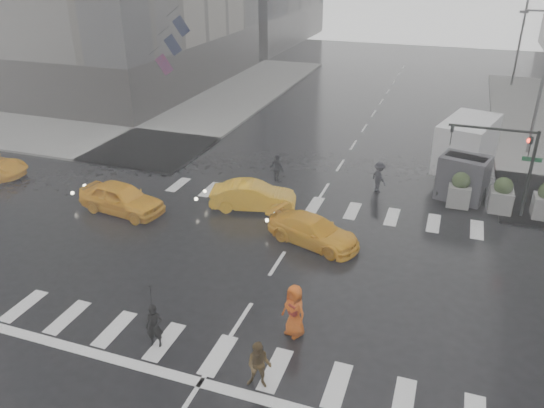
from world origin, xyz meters
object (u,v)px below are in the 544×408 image
at_px(pedestrian_orange, 294,311).
at_px(box_truck, 466,153).
at_px(taxi_mid, 253,196).
at_px(traffic_signal_pole, 511,155).
at_px(taxi_front, 122,198).
at_px(pedestrian_brown, 259,365).

xyz_separation_m(pedestrian_orange, box_truck, (5.07, 15.74, 0.86)).
height_order(taxi_mid, box_truck, box_truck).
bearing_deg(traffic_signal_pole, taxi_front, -161.52).
xyz_separation_m(pedestrian_brown, taxi_front, (-10.72, 8.80, -0.03)).
xyz_separation_m(taxi_mid, box_truck, (9.97, 7.04, 1.14)).
height_order(pedestrian_brown, box_truck, box_truck).
height_order(pedestrian_brown, pedestrian_orange, pedestrian_orange).
distance_m(pedestrian_brown, pedestrian_orange, 2.68).
relative_size(traffic_signal_pole, pedestrian_brown, 2.79).
relative_size(pedestrian_brown, taxi_mid, 0.37).
bearing_deg(traffic_signal_pole, taxi_mid, -163.83).
bearing_deg(pedestrian_orange, traffic_signal_pole, 87.71).
xyz_separation_m(pedestrian_brown, taxi_mid, (-4.63, 11.36, -0.09)).
relative_size(traffic_signal_pole, taxi_mid, 1.04).
xyz_separation_m(traffic_signal_pole, box_truck, (-1.91, 3.59, -1.37)).
bearing_deg(box_truck, taxi_mid, -129.93).
distance_m(pedestrian_orange, taxi_front, 12.59).
distance_m(pedestrian_brown, taxi_front, 13.87).
bearing_deg(box_truck, traffic_signal_pole, -47.15).
relative_size(pedestrian_brown, pedestrian_orange, 0.82).
distance_m(pedestrian_orange, taxi_mid, 9.99).
bearing_deg(pedestrian_brown, traffic_signal_pole, 55.42).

